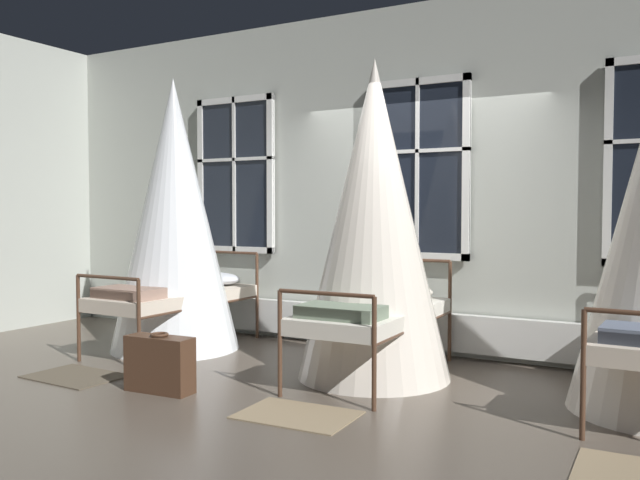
# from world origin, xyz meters

# --- Properties ---
(ground) EXTENTS (17.70, 17.70, 0.00)m
(ground) POSITION_xyz_m (0.00, 0.00, 0.00)
(ground) COLOR brown
(back_wall_with_windows) EXTENTS (9.47, 0.10, 3.49)m
(back_wall_with_windows) POSITION_xyz_m (0.00, 1.24, 1.74)
(back_wall_with_windows) COLOR #B2B7AD
(back_wall_with_windows) RESTS_ON ground
(window_bank) EXTENTS (5.51, 0.10, 2.66)m
(window_bank) POSITION_xyz_m (-0.00, 1.12, 1.04)
(window_bank) COLOR black
(window_bank) RESTS_ON ground
(cot_first) EXTENTS (1.31, 1.84, 2.78)m
(cot_first) POSITION_xyz_m (-2.26, 0.13, 1.35)
(cot_first) COLOR #4C3323
(cot_first) RESTS_ON ground
(cot_second) EXTENTS (1.31, 1.84, 2.71)m
(cot_second) POSITION_xyz_m (0.01, 0.06, 1.32)
(cot_second) COLOR #4C3323
(cot_second) RESTS_ON ground
(rug_first) EXTENTS (0.82, 0.59, 0.01)m
(rug_first) POSITION_xyz_m (-2.23, -1.19, 0.01)
(rug_first) COLOR brown
(rug_first) RESTS_ON ground
(rug_second) EXTENTS (0.82, 0.59, 0.01)m
(rug_second) POSITION_xyz_m (0.00, -1.19, 0.01)
(rug_second) COLOR #8E7A5B
(rug_second) RESTS_ON ground
(suitcase_dark) EXTENTS (0.57, 0.24, 0.47)m
(suitcase_dark) POSITION_xyz_m (-1.26, -1.19, 0.22)
(suitcase_dark) COLOR #472D1E
(suitcase_dark) RESTS_ON ground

